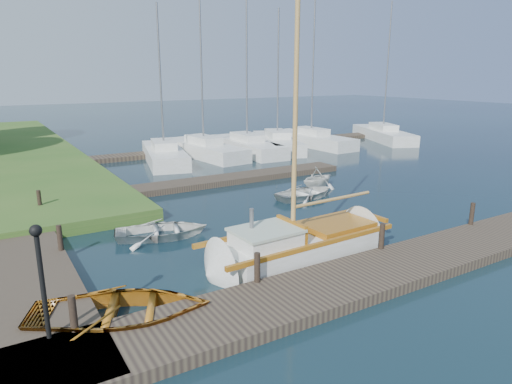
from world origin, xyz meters
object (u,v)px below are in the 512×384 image
mooring_post_1 (257,267)px  marina_boat_3 (247,145)px  dinghy (121,307)px  marina_boat_4 (277,142)px  mooring_post_3 (472,214)px  sailboat (302,247)px  marina_boat_1 (164,153)px  marina_boat_7 (383,133)px  marina_boat_2 (204,148)px  mooring_post_5 (39,200)px  marina_boat_5 (311,138)px  mooring_post_0 (73,314)px  mooring_post_4 (60,238)px  lamp_post (40,267)px  tender_d (318,176)px  tender_a (162,228)px  mooring_post_2 (382,236)px  tender_c (306,191)px

mooring_post_1 → marina_boat_3: bearing=60.5°
dinghy → marina_boat_4: (17.02, 19.00, 0.14)m
mooring_post_3 → sailboat: 6.71m
marina_boat_1 → marina_boat_4: size_ratio=0.96×
sailboat → marina_boat_7: bearing=36.2°
mooring_post_3 → dinghy: bearing=178.6°
marina_boat_1 → marina_boat_2: (3.09, 0.62, 0.01)m
mooring_post_3 → mooring_post_5: 16.40m
marina_boat_5 → mooring_post_0: bearing=129.8°
mooring_post_4 → lamp_post: 5.23m
marina_boat_2 → marina_boat_7: 16.65m
tender_d → mooring_post_0: bearing=109.5°
marina_boat_4 → marina_boat_5: marina_boat_5 is taller
marina_boat_4 → marina_boat_7: 10.52m
mooring_post_1 → dinghy: 3.47m
marina_boat_1 → marina_boat_3: bearing=-73.6°
marina_boat_5 → marina_boat_7: 7.30m
sailboat → marina_boat_3: (8.31, 17.68, 0.23)m
lamp_post → mooring_post_0: bearing=0.0°
marina_boat_3 → marina_boat_4: marina_boat_3 is taller
mooring_post_5 → tender_d: tender_d is taller
sailboat → tender_a: sailboat is taller
lamp_post → marina_boat_5: size_ratio=0.22×
mooring_post_5 → marina_boat_2: size_ratio=0.07×
dinghy → marina_boat_1: bearing=-0.0°
mooring_post_2 → tender_d: (4.09, 8.20, -0.13)m
mooring_post_0 → lamp_post: (-0.50, 0.00, 1.17)m
marina_boat_1 → marina_boat_3: (6.38, 0.32, 0.01)m
mooring_post_3 → marina_boat_7: (15.07, 18.61, -0.13)m
tender_c → marina_boat_1: marina_boat_1 is taller
mooring_post_1 → marina_boat_1: (4.35, 18.66, -0.14)m
lamp_post → marina_boat_5: 29.16m
mooring_post_3 → marina_boat_4: marina_boat_4 is taller
mooring_post_5 → tender_a: mooring_post_5 is taller
marina_boat_1 → mooring_post_4: bearing=162.1°
mooring_post_4 → marina_boat_1: (8.35, 13.66, -0.14)m
mooring_post_0 → marina_boat_2: size_ratio=0.07×
tender_d → marina_boat_3: size_ratio=0.20×
sailboat → tender_a: bearing=125.4°
mooring_post_4 → tender_c: (10.87, 1.90, -0.38)m
marina_boat_5 → marina_boat_7: size_ratio=0.99×
mooring_post_0 → tender_a: mooring_post_0 is taller
dinghy → mooring_post_3: bearing=-68.4°
mooring_post_2 → marina_boat_1: size_ratio=0.08×
marina_boat_5 → mooring_post_3: bearing=155.6°
mooring_post_1 → tender_d: size_ratio=0.37×
lamp_post → marina_boat_1: marina_boat_1 is taller
tender_d → sailboat: bearing=125.6°
tender_a → marina_boat_1: (5.03, 13.37, 0.23)m
marina_boat_1 → marina_boat_7: size_ratio=0.86×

